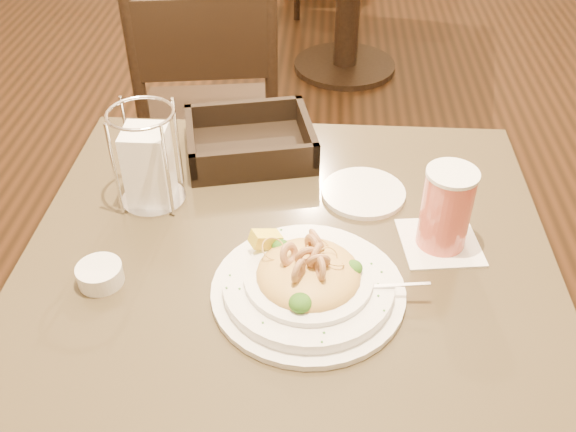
# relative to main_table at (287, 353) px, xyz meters

# --- Properties ---
(main_table) EXTENTS (0.90, 0.90, 0.75)m
(main_table) POSITION_rel_main_table_xyz_m (0.00, 0.00, 0.00)
(main_table) COLOR black
(main_table) RESTS_ON ground
(dining_chair_near) EXTENTS (0.48, 0.48, 0.93)m
(dining_chair_near) POSITION_rel_main_table_xyz_m (-0.29, 0.91, -0.02)
(dining_chair_near) COLOR black
(dining_chair_near) RESTS_ON ground
(pasta_bowl) EXTENTS (0.34, 0.31, 0.10)m
(pasta_bowl) POSITION_rel_main_table_xyz_m (0.04, -0.07, 0.27)
(pasta_bowl) COLOR white
(pasta_bowl) RESTS_ON main_table
(drink_glass) EXTENTS (0.15, 0.15, 0.15)m
(drink_glass) POSITION_rel_main_table_xyz_m (0.26, 0.06, 0.31)
(drink_glass) COLOR white
(drink_glass) RESTS_ON main_table
(bread_basket) EXTENTS (0.29, 0.26, 0.07)m
(bread_basket) POSITION_rel_main_table_xyz_m (-0.10, 0.32, 0.26)
(bread_basket) COLOR black
(bread_basket) RESTS_ON main_table
(napkin_caddy) EXTENTS (0.12, 0.12, 0.19)m
(napkin_caddy) POSITION_rel_main_table_xyz_m (-0.26, 0.15, 0.32)
(napkin_caddy) COLOR silver
(napkin_caddy) RESTS_ON main_table
(side_plate) EXTENTS (0.16, 0.16, 0.01)m
(side_plate) POSITION_rel_main_table_xyz_m (0.13, 0.19, 0.24)
(side_plate) COLOR white
(side_plate) RESTS_ON main_table
(butter_ramekin) EXTENTS (0.08, 0.08, 0.03)m
(butter_ramekin) POSITION_rel_main_table_xyz_m (-0.30, -0.07, 0.25)
(butter_ramekin) COLOR white
(butter_ramekin) RESTS_ON main_table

